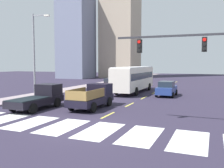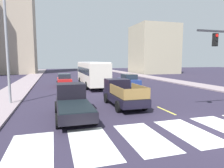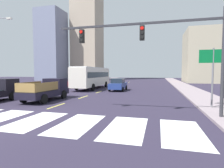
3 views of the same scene
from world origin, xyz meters
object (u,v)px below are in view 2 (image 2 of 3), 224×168
object	(u,v)px
city_bus	(92,72)
pickup_stakebed	(122,93)
sedan_far	(129,81)
streetlight_left	(9,41)
sedan_mid	(64,80)
pickup_dark	(73,102)

from	to	relation	value
city_bus	pickup_stakebed	bearing A→B (deg)	-91.51
sedan_far	streetlight_left	size ratio (longest dim) A/B	0.49
sedan_mid	pickup_stakebed	bearing A→B (deg)	-74.00
pickup_dark	sedan_far	bearing A→B (deg)	54.22
streetlight_left	sedan_far	bearing A→B (deg)	29.35
sedan_mid	streetlight_left	distance (m)	12.20
city_bus	sedan_far	distance (m)	5.08
pickup_dark	pickup_stakebed	bearing A→B (deg)	26.74
pickup_stakebed	sedan_far	bearing A→B (deg)	66.52
pickup_stakebed	sedan_mid	distance (m)	13.76
pickup_dark	streetlight_left	distance (m)	7.61
sedan_mid	sedan_far	bearing A→B (deg)	-21.93
sedan_mid	streetlight_left	size ratio (longest dim) A/B	0.49
sedan_mid	pickup_dark	bearing A→B (deg)	-90.74
pickup_stakebed	city_bus	world-z (taller)	city_bus
pickup_dark	sedan_mid	world-z (taller)	pickup_dark
pickup_stakebed	pickup_dark	distance (m)	4.50
pickup_dark	city_bus	size ratio (longest dim) A/B	0.48
pickup_stakebed	sedan_far	size ratio (longest dim) A/B	1.18
city_bus	sedan_mid	world-z (taller)	city_bus
sedan_mid	streetlight_left	xyz separation A→B (m)	(-4.60, -10.53, 4.11)
pickup_dark	sedan_mid	xyz separation A→B (m)	(0.27, 15.31, -0.06)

